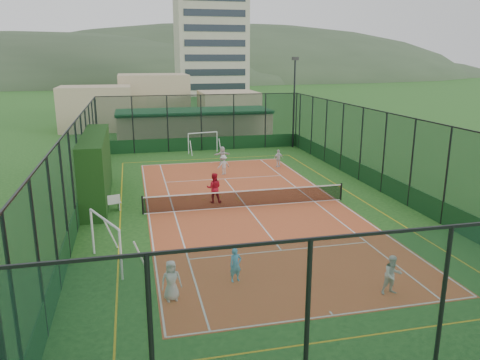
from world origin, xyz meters
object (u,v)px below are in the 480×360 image
object	(u,v)px
futsal_goal_near	(106,243)
child_far_back	(222,155)
apartment_tower	(210,25)
child_far_left	(224,165)
child_near_right	(392,275)
clubhouse	(194,125)
floodlight_ne	(294,103)
futsal_goal_far	(203,143)
coach	(214,188)
child_near_left	(171,281)
child_near_mid	(235,265)
white_bench	(105,204)
child_far_right	(278,158)

from	to	relation	value
futsal_goal_near	child_far_back	distance (m)	19.03
apartment_tower	child_far_left	xyz separation A→B (m)	(-11.81, -74.32, -14.28)
child_near_right	clubhouse	bearing A→B (deg)	94.28
floodlight_ne	child_far_left	size ratio (longest dim) A/B	5.81
futsal_goal_far	child_near_right	distance (m)	27.00
coach	child_near_left	bearing A→B (deg)	83.36
child_near_mid	child_near_right	world-z (taller)	child_near_right
child_near_right	coach	world-z (taller)	coach
white_bench	futsal_goal_near	size ratio (longest dim) A/B	0.55
child_far_right	floodlight_ne	bearing A→B (deg)	-128.17
white_bench	child_far_left	xyz separation A→B (m)	(7.99, 6.81, 0.23)
clubhouse	child_far_right	xyz separation A→B (m)	(4.75, -13.02, -0.88)
child_near_mid	white_bench	bearing A→B (deg)	105.80
futsal_goal_near	child_near_left	bearing A→B (deg)	-169.28
futsal_goal_far	child_far_right	size ratio (longest dim) A/B	2.03
clubhouse	child_near_left	bearing A→B (deg)	-99.13
white_bench	child_far_right	bearing A→B (deg)	15.81
child_far_back	coach	xyz separation A→B (m)	(-2.39, -9.76, 0.17)
apartment_tower	coach	xyz separation A→B (m)	(-13.66, -80.80, -14.11)
child_far_left	child_near_mid	bearing A→B (deg)	64.39
child_near_left	futsal_goal_far	bearing A→B (deg)	74.27
child_far_right	coach	world-z (taller)	coach
white_bench	child_near_mid	size ratio (longest dim) A/B	1.31
futsal_goal_near	futsal_goal_far	distance (m)	23.30
futsal_goal_far	clubhouse	bearing A→B (deg)	78.17
white_bench	child_near_right	distance (m)	15.80
apartment_tower	child_far_right	distance (m)	74.76
futsal_goal_near	child_far_left	world-z (taller)	futsal_goal_near
child_far_left	clubhouse	bearing A→B (deg)	-105.23
clubhouse	white_bench	size ratio (longest dim) A/B	8.79
white_bench	apartment_tower	bearing A→B (deg)	59.19
child_near_right	child_far_back	size ratio (longest dim) A/B	1.02
apartment_tower	futsal_goal_far	world-z (taller)	apartment_tower
white_bench	child_far_left	size ratio (longest dim) A/B	1.22
floodlight_ne	child_near_right	bearing A→B (deg)	-102.19
floodlight_ne	coach	bearing A→B (deg)	-123.67
coach	futsal_goal_far	bearing A→B (deg)	-85.29
floodlight_ne	child_near_right	world-z (taller)	floodlight_ne
white_bench	futsal_goal_near	world-z (taller)	futsal_goal_near
floodlight_ne	child_near_left	size ratio (longest dim) A/B	5.64
child_near_mid	child_far_left	world-z (taller)	child_far_left
futsal_goal_far	child_far_right	distance (m)	8.40
coach	floodlight_ne	bearing A→B (deg)	-112.74
child_far_right	coach	distance (m)	10.08
white_bench	futsal_goal_near	bearing A→B (deg)	-103.96
white_bench	child_near_left	world-z (taller)	child_near_left
clubhouse	white_bench	world-z (taller)	clubhouse
child_near_left	child_far_right	size ratio (longest dim) A/B	1.07
apartment_tower	child_far_right	xyz separation A→B (m)	(-7.25, -73.02, -14.31)
child_far_right	clubhouse	bearing A→B (deg)	-81.30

